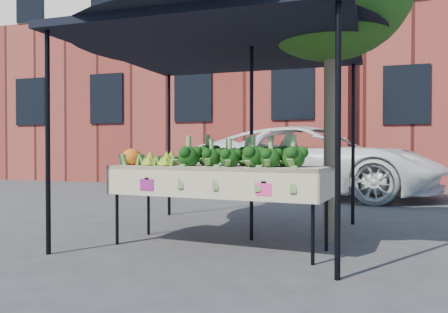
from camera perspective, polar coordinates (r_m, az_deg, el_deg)
ground at (r=5.07m, az=-1.35°, el=-11.40°), size 90.00×90.00×0.00m
table at (r=5.00m, az=-0.72°, el=-6.35°), size 2.47×1.03×0.90m
canopy at (r=5.57m, az=0.21°, el=3.88°), size 3.16×3.16×2.74m
broccoli_heap at (r=4.90m, az=2.41°, el=0.52°), size 1.40×0.60×0.30m
romanesco_cluster at (r=5.20m, az=-7.72°, el=0.16°), size 0.46×0.50×0.23m
cauliflower_pair at (r=5.35m, az=-11.59°, el=0.05°), size 0.23×0.23×0.21m
vehicle at (r=10.83m, az=11.11°, el=10.55°), size 2.12×2.94×5.78m
street_tree at (r=5.46m, az=13.15°, el=9.08°), size 1.89×1.89×3.72m
building_left at (r=18.27m, az=-3.50°, el=11.75°), size 12.00×8.00×9.00m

